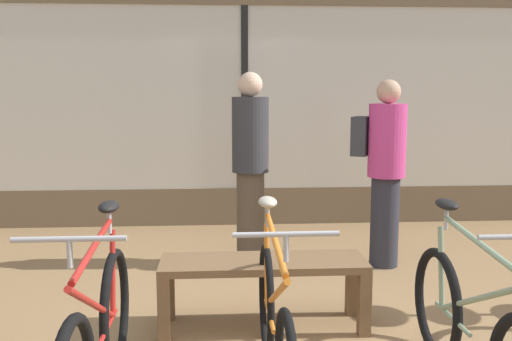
# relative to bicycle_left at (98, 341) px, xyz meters

# --- Properties ---
(shop_back_wall) EXTENTS (12.00, 0.08, 3.20)m
(shop_back_wall) POSITION_rel_bicycle_left_xyz_m (0.92, 4.08, 1.25)
(shop_back_wall) COLOR #7A664C
(shop_back_wall) RESTS_ON ground_plane
(bicycle_left) EXTENTS (0.46, 1.70, 1.04)m
(bicycle_left) POSITION_rel_bicycle_left_xyz_m (0.00, 0.00, 0.00)
(bicycle_left) COLOR black
(bicycle_left) RESTS_ON ground_plane
(bicycle_center) EXTENTS (0.46, 1.74, 1.03)m
(bicycle_center) POSITION_rel_bicycle_left_xyz_m (0.89, 0.12, -0.00)
(bicycle_center) COLOR black
(bicycle_center) RESTS_ON ground_plane
(bicycle_right) EXTENTS (0.46, 1.70, 1.02)m
(bicycle_right) POSITION_rel_bicycle_left_xyz_m (1.93, 0.02, -0.02)
(bicycle_right) COLOR black
(bicycle_right) RESTS_ON ground_plane
(display_bench) EXTENTS (1.40, 0.44, 0.48)m
(display_bench) POSITION_rel_bicycle_left_xyz_m (0.90, 1.01, 0.00)
(display_bench) COLOR brown
(display_bench) RESTS_ON ground_plane
(customer_near_rack) EXTENTS (0.56, 0.49, 1.72)m
(customer_near_rack) POSITION_rel_bicycle_left_xyz_m (2.12, 2.34, 0.54)
(customer_near_rack) COLOR #2D2D38
(customer_near_rack) RESTS_ON ground_plane
(customer_by_window) EXTENTS (0.38, 0.38, 1.79)m
(customer_by_window) POSITION_rel_bicycle_left_xyz_m (0.90, 2.50, 0.55)
(customer_by_window) COLOR brown
(customer_by_window) RESTS_ON ground_plane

